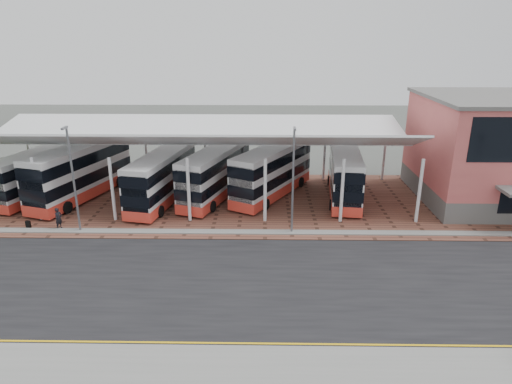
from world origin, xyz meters
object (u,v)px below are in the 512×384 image
at_px(bus_5, 345,175).
at_px(bus_1, 80,172).
at_px(bus_4, 272,172).
at_px(bus_3, 215,174).
at_px(bus_2, 162,178).
at_px(pedestrian, 59,218).
at_px(bus_0, 40,174).

bearing_deg(bus_5, bus_1, -172.96).
bearing_deg(bus_4, bus_3, -144.49).
distance_m(bus_2, bus_4, 9.84).
bearing_deg(pedestrian, bus_5, -48.26).
bearing_deg(bus_4, bus_2, -140.26).
xyz_separation_m(bus_2, bus_3, (4.55, 1.23, 0.04)).
distance_m(bus_0, bus_4, 21.07).
xyz_separation_m(bus_0, bus_4, (21.06, 0.50, 0.15)).
bearing_deg(bus_0, bus_1, 11.86).
bearing_deg(bus_3, bus_4, 24.80).
height_order(bus_5, pedestrian, bus_5).
bearing_deg(bus_5, bus_3, -173.15).
relative_size(bus_2, pedestrian, 6.45).
bearing_deg(pedestrian, bus_3, -33.47).
bearing_deg(bus_2, bus_5, 16.18).
xyz_separation_m(bus_1, bus_5, (23.66, 0.37, -0.21)).
distance_m(bus_0, bus_2, 11.46).
bearing_deg(bus_1, bus_5, 18.51).
height_order(bus_1, bus_2, bus_1).
relative_size(bus_3, bus_4, 1.01).
bearing_deg(bus_5, bus_4, -177.54).
height_order(bus_1, bus_4, bus_1).
xyz_separation_m(bus_0, bus_1, (3.87, -0.29, 0.28)).
distance_m(bus_1, bus_5, 23.67).
bearing_deg(bus_0, pedestrian, -41.16).
bearing_deg(bus_2, bus_0, -175.13).
bearing_deg(bus_2, pedestrian, -126.92).
height_order(bus_1, bus_3, bus_1).
xyz_separation_m(bus_1, bus_4, (17.20, 0.79, -0.13)).
height_order(bus_3, pedestrian, bus_3).
distance_m(bus_5, pedestrian, 24.05).
relative_size(bus_2, bus_4, 1.00).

